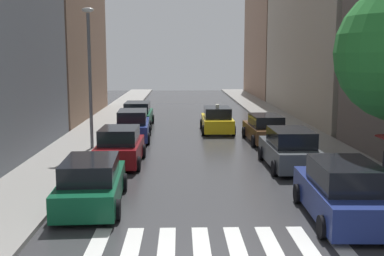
{
  "coord_description": "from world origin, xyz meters",
  "views": [
    {
      "loc": [
        -0.99,
        -8.51,
        4.84
      ],
      "look_at": [
        -0.28,
        19.24,
        0.65
      ],
      "focal_mm": 44.37,
      "sensor_mm": 36.0,
      "label": 1
    }
  ],
  "objects_px": {
    "parked_car_left_third": "(133,126)",
    "parked_car_right_third": "(265,129)",
    "taxi_midroad": "(217,120)",
    "lamp_post_left": "(90,69)",
    "parked_car_left_second": "(120,147)",
    "parked_car_right_nearest": "(343,193)",
    "parked_car_left_fourth": "(138,115)",
    "parked_car_right_second": "(290,149)",
    "parked_car_left_nearest": "(92,183)"
  },
  "relations": [
    {
      "from": "parked_car_left_third",
      "to": "parked_car_right_third",
      "type": "xyz_separation_m",
      "value": [
        7.61,
        -0.81,
        -0.08
      ]
    },
    {
      "from": "parked_car_right_third",
      "to": "taxi_midroad",
      "type": "height_order",
      "value": "taxi_midroad"
    },
    {
      "from": "lamp_post_left",
      "to": "taxi_midroad",
      "type": "bearing_deg",
      "value": 41.13
    },
    {
      "from": "parked_car_left_second",
      "to": "taxi_midroad",
      "type": "xyz_separation_m",
      "value": [
        5.11,
        9.22,
        -0.03
      ]
    },
    {
      "from": "parked_car_right_third",
      "to": "parked_car_right_nearest",
      "type": "bearing_deg",
      "value": 177.71
    },
    {
      "from": "parked_car_left_fourth",
      "to": "lamp_post_left",
      "type": "relative_size",
      "value": 0.66
    },
    {
      "from": "parked_car_left_second",
      "to": "parked_car_right_second",
      "type": "xyz_separation_m",
      "value": [
        7.52,
        -0.8,
        0.01
      ]
    },
    {
      "from": "parked_car_right_second",
      "to": "parked_car_left_second",
      "type": "bearing_deg",
      "value": 83.31
    },
    {
      "from": "parked_car_left_second",
      "to": "parked_car_right_second",
      "type": "relative_size",
      "value": 0.89
    },
    {
      "from": "parked_car_left_nearest",
      "to": "parked_car_right_third",
      "type": "relative_size",
      "value": 1.06
    },
    {
      "from": "parked_car_left_nearest",
      "to": "parked_car_left_third",
      "type": "bearing_deg",
      "value": -3.43
    },
    {
      "from": "parked_car_left_nearest",
      "to": "lamp_post_left",
      "type": "relative_size",
      "value": 0.68
    },
    {
      "from": "parked_car_left_third",
      "to": "taxi_midroad",
      "type": "xyz_separation_m",
      "value": [
        5.15,
        2.89,
        -0.06
      ]
    },
    {
      "from": "parked_car_left_third",
      "to": "taxi_midroad",
      "type": "bearing_deg",
      "value": -63.13
    },
    {
      "from": "parked_car_left_nearest",
      "to": "parked_car_right_second",
      "type": "bearing_deg",
      "value": -58.74
    },
    {
      "from": "parked_car_right_second",
      "to": "parked_car_right_nearest",
      "type": "bearing_deg",
      "value": 179.59
    },
    {
      "from": "parked_car_right_nearest",
      "to": "parked_car_right_third",
      "type": "xyz_separation_m",
      "value": [
        0.02,
        13.1,
        -0.1
      ]
    },
    {
      "from": "parked_car_left_nearest",
      "to": "taxi_midroad",
      "type": "distance_m",
      "value": 16.11
    },
    {
      "from": "parked_car_left_nearest",
      "to": "parked_car_left_fourth",
      "type": "height_order",
      "value": "parked_car_left_fourth"
    },
    {
      "from": "parked_car_right_second",
      "to": "parked_car_right_third",
      "type": "height_order",
      "value": "parked_car_right_second"
    },
    {
      "from": "parked_car_left_nearest",
      "to": "lamp_post_left",
      "type": "bearing_deg",
      "value": 7.52
    },
    {
      "from": "parked_car_left_fourth",
      "to": "parked_car_right_second",
      "type": "distance_m",
      "value": 14.72
    },
    {
      "from": "parked_car_right_third",
      "to": "lamp_post_left",
      "type": "xyz_separation_m",
      "value": [
        -9.41,
        -2.38,
        3.49
      ]
    },
    {
      "from": "parked_car_left_fourth",
      "to": "parked_car_right_second",
      "type": "relative_size",
      "value": 1.02
    },
    {
      "from": "parked_car_right_nearest",
      "to": "parked_car_right_second",
      "type": "xyz_separation_m",
      "value": [
        -0.03,
        6.78,
        -0.03
      ]
    },
    {
      "from": "parked_car_left_nearest",
      "to": "parked_car_right_second",
      "type": "distance_m",
      "value": 9.3
    },
    {
      "from": "parked_car_left_third",
      "to": "parked_car_right_nearest",
      "type": "xyz_separation_m",
      "value": [
        7.59,
        -13.91,
        0.01
      ]
    },
    {
      "from": "parked_car_right_nearest",
      "to": "parked_car_left_nearest",
      "type": "bearing_deg",
      "value": 80.42
    },
    {
      "from": "parked_car_right_second",
      "to": "parked_car_left_fourth",
      "type": "bearing_deg",
      "value": 31.11
    },
    {
      "from": "parked_car_left_second",
      "to": "taxi_midroad",
      "type": "bearing_deg",
      "value": -28.51
    },
    {
      "from": "parked_car_right_second",
      "to": "taxi_midroad",
      "type": "height_order",
      "value": "taxi_midroad"
    },
    {
      "from": "parked_car_left_fourth",
      "to": "parked_car_right_nearest",
      "type": "xyz_separation_m",
      "value": [
        7.77,
        -19.29,
        0.03
      ]
    },
    {
      "from": "parked_car_right_third",
      "to": "parked_car_left_third",
      "type": "bearing_deg",
      "value": 81.71
    },
    {
      "from": "parked_car_left_nearest",
      "to": "lamp_post_left",
      "type": "xyz_separation_m",
      "value": [
        -1.66,
        9.15,
        3.48
      ]
    },
    {
      "from": "parked_car_right_second",
      "to": "taxi_midroad",
      "type": "relative_size",
      "value": 1.06
    },
    {
      "from": "parked_car_left_third",
      "to": "parked_car_right_second",
      "type": "distance_m",
      "value": 10.4
    },
    {
      "from": "parked_car_right_nearest",
      "to": "parked_car_right_third",
      "type": "bearing_deg",
      "value": 1.86
    },
    {
      "from": "parked_car_left_fourth",
      "to": "taxi_midroad",
      "type": "height_order",
      "value": "taxi_midroad"
    },
    {
      "from": "parked_car_left_nearest",
      "to": "parked_car_right_third",
      "type": "height_order",
      "value": "parked_car_left_nearest"
    },
    {
      "from": "parked_car_left_second",
      "to": "parked_car_left_nearest",
      "type": "bearing_deg",
      "value": 178.74
    },
    {
      "from": "parked_car_right_second",
      "to": "taxi_midroad",
      "type": "xyz_separation_m",
      "value": [
        -2.41,
        10.02,
        -0.04
      ]
    },
    {
      "from": "parked_car_right_third",
      "to": "parked_car_left_second",
      "type": "bearing_deg",
      "value": 123.92
    },
    {
      "from": "taxi_midroad",
      "to": "parked_car_left_second",
      "type": "bearing_deg",
      "value": 151.1
    },
    {
      "from": "parked_car_left_second",
      "to": "taxi_midroad",
      "type": "height_order",
      "value": "taxi_midroad"
    },
    {
      "from": "parked_car_left_nearest",
      "to": "parked_car_right_second",
      "type": "height_order",
      "value": "parked_car_right_second"
    },
    {
      "from": "parked_car_right_nearest",
      "to": "taxi_midroad",
      "type": "xyz_separation_m",
      "value": [
        -2.44,
        16.8,
        -0.07
      ]
    },
    {
      "from": "parked_car_left_third",
      "to": "parked_car_right_second",
      "type": "height_order",
      "value": "parked_car_left_third"
    },
    {
      "from": "parked_car_left_third",
      "to": "parked_car_right_nearest",
      "type": "height_order",
      "value": "parked_car_right_nearest"
    },
    {
      "from": "parked_car_right_nearest",
      "to": "parked_car_right_third",
      "type": "height_order",
      "value": "parked_car_right_nearest"
    },
    {
      "from": "parked_car_left_fourth",
      "to": "parked_car_left_nearest",
      "type": "bearing_deg",
      "value": -179.98
    }
  ]
}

